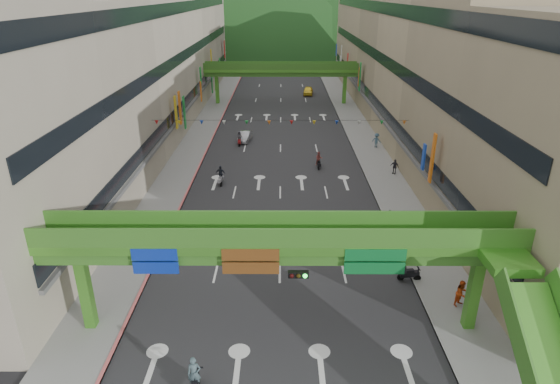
# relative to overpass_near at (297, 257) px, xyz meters

# --- Properties ---
(road_slab) EXTENTS (18.00, 140.00, 0.02)m
(road_slab) POSITION_rel_overpass_near_xyz_m (-0.93, 44.62, -5.20)
(road_slab) COLOR #28282B
(road_slab) RESTS_ON ground
(sidewalk_left) EXTENTS (4.00, 140.00, 0.15)m
(sidewalk_left) POSITION_rel_overpass_near_xyz_m (-11.93, 44.62, -5.13)
(sidewalk_left) COLOR gray
(sidewalk_left) RESTS_ON ground
(sidewalk_right) EXTENTS (4.00, 140.00, 0.15)m
(sidewalk_right) POSITION_rel_overpass_near_xyz_m (10.07, 44.62, -5.13)
(sidewalk_right) COLOR gray
(sidewalk_right) RESTS_ON ground
(curb_left) EXTENTS (0.20, 140.00, 0.18)m
(curb_left) POSITION_rel_overpass_near_xyz_m (-10.03, 44.62, -5.12)
(curb_left) COLOR #CC5959
(curb_left) RESTS_ON ground
(curb_right) EXTENTS (0.20, 140.00, 0.18)m
(curb_right) POSITION_rel_overpass_near_xyz_m (8.17, 44.62, -5.12)
(curb_right) COLOR gray
(curb_right) RESTS_ON ground
(building_row_left) EXTENTS (12.80, 95.00, 19.00)m
(building_row_left) POSITION_rel_overpass_near_xyz_m (-19.86, 44.62, 4.25)
(building_row_left) COLOR #9E937F
(building_row_left) RESTS_ON ground
(building_row_right) EXTENTS (12.80, 95.00, 19.00)m
(building_row_right) POSITION_rel_overpass_near_xyz_m (18.00, 44.62, 4.25)
(building_row_right) COLOR gray
(building_row_right) RESTS_ON ground
(overpass_near) EXTENTS (28.00, 12.27, 7.10)m
(overpass_near) POSITION_rel_overpass_near_xyz_m (0.00, 0.00, 0.00)
(overpass_near) COLOR #4C9E2D
(overpass_near) RESTS_ON ground
(overpass_far) EXTENTS (28.00, 2.20, 7.10)m
(overpass_far) POSITION_rel_overpass_near_xyz_m (-0.93, 59.62, 0.20)
(overpass_far) COLOR #4C9E2D
(overpass_far) RESTS_ON ground
(hill_left) EXTENTS (168.00, 140.00, 112.00)m
(hill_left) POSITION_rel_overpass_near_xyz_m (-15.93, 154.62, -5.21)
(hill_left) COLOR #1C4419
(hill_left) RESTS_ON ground
(hill_right) EXTENTS (208.00, 176.00, 128.00)m
(hill_right) POSITION_rel_overpass_near_xyz_m (24.07, 174.62, -5.21)
(hill_right) COLOR #1C4419
(hill_right) RESTS_ON ground
(bunting_string) EXTENTS (26.00, 0.36, 0.47)m
(bunting_string) POSITION_rel_overpass_near_xyz_m (-0.93, 24.62, 0.75)
(bunting_string) COLOR black
(bunting_string) RESTS_ON ground
(scooter_rider_near) EXTENTS (0.69, 1.60, 2.12)m
(scooter_rider_near) POSITION_rel_overpass_near_xyz_m (-5.03, -4.23, -4.21)
(scooter_rider_near) COLOR black
(scooter_rider_near) RESTS_ON ground
(scooter_rider_mid) EXTENTS (0.81, 1.60, 1.92)m
(scooter_rider_mid) POSITION_rel_overpass_near_xyz_m (3.33, 27.43, -4.23)
(scooter_rider_mid) COLOR black
(scooter_rider_mid) RESTS_ON ground
(scooter_rider_left) EXTENTS (1.04, 1.59, 2.04)m
(scooter_rider_left) POSITION_rel_overpass_near_xyz_m (-6.99, 22.67, -4.19)
(scooter_rider_left) COLOR gray
(scooter_rider_left) RESTS_ON ground
(scooter_rider_far) EXTENTS (0.77, 1.60, 1.88)m
(scooter_rider_far) POSITION_rel_overpass_near_xyz_m (-6.16, 35.72, -4.27)
(scooter_rider_far) COLOR maroon
(scooter_rider_far) RESTS_ON ground
(parked_scooter_row) EXTENTS (1.60, 9.41, 1.08)m
(parked_scooter_row) POSITION_rel_overpass_near_xyz_m (7.87, 9.86, -4.68)
(parked_scooter_row) COLOR black
(parked_scooter_row) RESTS_ON ground
(car_silver) EXTENTS (1.83, 3.94, 1.25)m
(car_silver) POSITION_rel_overpass_near_xyz_m (-5.62, 37.64, -4.58)
(car_silver) COLOR #B0B2B8
(car_silver) RESTS_ON ground
(car_yellow) EXTENTS (2.14, 4.47, 1.47)m
(car_yellow) POSITION_rel_overpass_near_xyz_m (4.26, 67.47, -4.47)
(car_yellow) COLOR yellow
(car_yellow) RESTS_ON ground
(pedestrian_red) EXTENTS (1.07, 1.02, 1.73)m
(pedestrian_red) POSITION_rel_overpass_near_xyz_m (10.33, 2.62, -4.34)
(pedestrian_red) COLOR #B73D10
(pedestrian_red) RESTS_ON ground
(pedestrian_dark) EXTENTS (0.98, 0.89, 1.61)m
(pedestrian_dark) POSITION_rel_overpass_near_xyz_m (11.27, 25.43, -4.40)
(pedestrian_dark) COLOR #23222A
(pedestrian_dark) RESTS_ON ground
(pedestrian_blue) EXTENTS (0.99, 0.88, 1.79)m
(pedestrian_blue) POSITION_rel_overpass_near_xyz_m (11.05, 34.62, -4.31)
(pedestrian_blue) COLOR #385466
(pedestrian_blue) RESTS_ON ground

